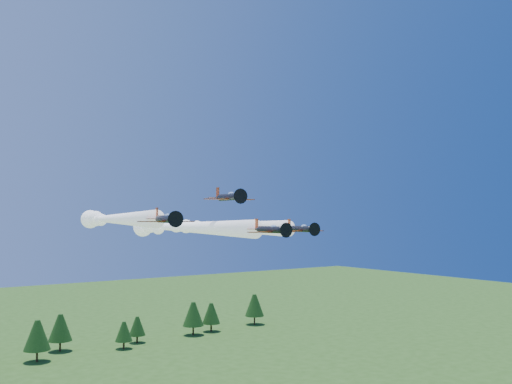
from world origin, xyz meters
TOP-DOWN VIEW (x-y plane):
  - plane_lead at (-0.15, 19.86)m, footprint 7.08×50.10m
  - plane_left at (-8.23, 29.78)m, footprint 11.65×53.14m
  - plane_right at (13.36, 30.57)m, footprint 11.81×57.80m
  - plane_slot at (1.85, 6.98)m, footprint 8.17×8.87m
  - treeline at (1.24, 110.84)m, footprint 166.98×19.68m

SIDE VIEW (x-z plane):
  - treeline at x=1.24m, z-range 1.05..12.91m
  - plane_right at x=13.36m, z-range 37.81..41.51m
  - plane_lead at x=-0.15m, z-range 37.93..41.63m
  - plane_left at x=-8.23m, z-range 39.30..43.00m
  - plane_slot at x=1.85m, z-range 43.08..45.94m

